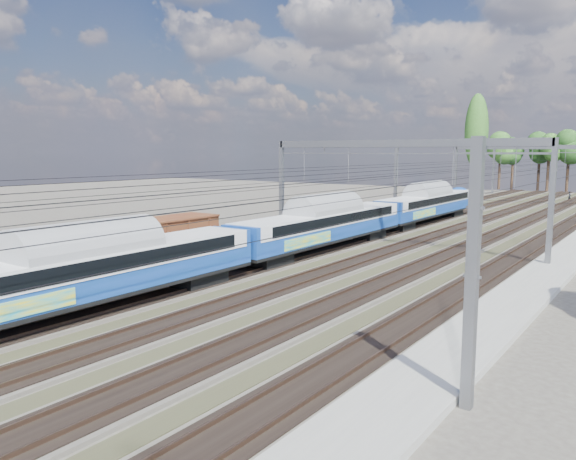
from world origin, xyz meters
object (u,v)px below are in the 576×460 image
Objects in this scene: emu_train at (322,219)px; signal_near at (474,206)px; freight_boxcar at (129,247)px; worker at (570,196)px.

emu_train is 12.01× the size of signal_near.
worker is (12.73, 78.90, -1.34)m from freight_boxcar.
freight_boxcar is (-4.50, -15.47, -0.55)m from emu_train.
emu_train is at bearing -178.04° from worker.
freight_boxcar reaches higher than worker.
worker is 54.11m from signal_near.
freight_boxcar is 2.48× the size of signal_near.
freight_boxcar is at bearing -179.82° from worker.
signal_near is (0.95, -54.04, 2.68)m from worker.
freight_boxcar is at bearing -106.23° from emu_train.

